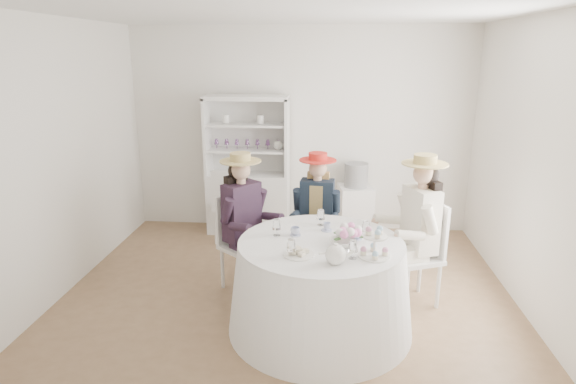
{
  "coord_description": "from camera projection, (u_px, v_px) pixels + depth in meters",
  "views": [
    {
      "loc": [
        0.39,
        -4.38,
        2.37
      ],
      "look_at": [
        0.0,
        0.1,
        1.05
      ],
      "focal_mm": 30.0,
      "sensor_mm": 36.0,
      "label": 1
    }
  ],
  "objects": [
    {
      "name": "ground",
      "position": [
        287.0,
        294.0,
        4.89
      ],
      "size": [
        4.5,
        4.5,
        0.0
      ],
      "primitive_type": "plane",
      "color": "brown",
      "rests_on": "ground"
    },
    {
      "name": "ceiling",
      "position": [
        287.0,
        11.0,
        4.13
      ],
      "size": [
        4.5,
        4.5,
        0.0
      ],
      "primitive_type": "plane",
      "rotation": [
        3.14,
        0.0,
        0.0
      ],
      "color": "white",
      "rests_on": "wall_back"
    },
    {
      "name": "wall_back",
      "position": [
        300.0,
        131.0,
        6.42
      ],
      "size": [
        4.5,
        0.0,
        4.5
      ],
      "primitive_type": "plane",
      "rotation": [
        1.57,
        0.0,
        0.0
      ],
      "color": "white",
      "rests_on": "ground"
    },
    {
      "name": "wall_front",
      "position": [
        254.0,
        248.0,
        2.6
      ],
      "size": [
        4.5,
        0.0,
        4.5
      ],
      "primitive_type": "plane",
      "rotation": [
        -1.57,
        0.0,
        0.0
      ],
      "color": "white",
      "rests_on": "ground"
    },
    {
      "name": "wall_left",
      "position": [
        58.0,
        160.0,
        4.69
      ],
      "size": [
        0.0,
        4.5,
        4.5
      ],
      "primitive_type": "plane",
      "rotation": [
        1.57,
        0.0,
        1.57
      ],
      "color": "white",
      "rests_on": "ground"
    },
    {
      "name": "wall_right",
      "position": [
        536.0,
        169.0,
        4.32
      ],
      "size": [
        0.0,
        4.5,
        4.5
      ],
      "primitive_type": "plane",
      "rotation": [
        1.57,
        0.0,
        -1.57
      ],
      "color": "white",
      "rests_on": "ground"
    },
    {
      "name": "tea_table",
      "position": [
        320.0,
        285.0,
        4.2
      ],
      "size": [
        1.62,
        1.62,
        0.81
      ],
      "rotation": [
        0.0,
        0.0,
        0.43
      ],
      "color": "white",
      "rests_on": "ground"
    },
    {
      "name": "hutch",
      "position": [
        249.0,
        185.0,
        6.44
      ],
      "size": [
        1.18,
        0.66,
        1.83
      ],
      "rotation": [
        0.0,
        0.0,
        -0.24
      ],
      "color": "silver",
      "rests_on": "ground"
    },
    {
      "name": "side_table",
      "position": [
        355.0,
        210.0,
        6.41
      ],
      "size": [
        0.49,
        0.49,
        0.66
      ],
      "primitive_type": "cube",
      "rotation": [
        0.0,
        0.0,
        0.16
      ],
      "color": "silver",
      "rests_on": "ground"
    },
    {
      "name": "hatbox",
      "position": [
        356.0,
        175.0,
        6.27
      ],
      "size": [
        0.41,
        0.41,
        0.31
      ],
      "primitive_type": "cylinder",
      "rotation": [
        0.0,
        0.0,
        0.41
      ],
      "color": "black",
      "rests_on": "side_table"
    },
    {
      "name": "guest_left",
      "position": [
        243.0,
        215.0,
        4.79
      ],
      "size": [
        0.61,
        0.59,
        1.43
      ],
      "rotation": [
        0.0,
        0.0,
        0.88
      ],
      "color": "silver",
      "rests_on": "ground"
    },
    {
      "name": "guest_mid",
      "position": [
        317.0,
        208.0,
        5.09
      ],
      "size": [
        0.5,
        0.52,
        1.37
      ],
      "rotation": [
        0.0,
        0.0,
        -0.1
      ],
      "color": "silver",
      "rests_on": "ground"
    },
    {
      "name": "guest_right",
      "position": [
        418.0,
        222.0,
        4.5
      ],
      "size": [
        0.61,
        0.56,
        1.47
      ],
      "rotation": [
        0.0,
        0.0,
        -1.21
      ],
      "color": "silver",
      "rests_on": "ground"
    },
    {
      "name": "spare_chair",
      "position": [
        229.0,
        203.0,
        6.08
      ],
      "size": [
        0.41,
        0.41,
        0.97
      ],
      "rotation": [
        0.0,
        0.0,
        3.16
      ],
      "color": "silver",
      "rests_on": "ground"
    },
    {
      "name": "teacup_a",
      "position": [
        295.0,
        232.0,
        4.21
      ],
      "size": [
        0.09,
        0.09,
        0.07
      ],
      "primitive_type": "imported",
      "rotation": [
        0.0,
        0.0,
        0.09
      ],
      "color": "white",
      "rests_on": "tea_table"
    },
    {
      "name": "teacup_b",
      "position": [
        327.0,
        227.0,
        4.33
      ],
      "size": [
        0.08,
        0.08,
        0.07
      ],
      "primitive_type": "imported",
      "rotation": [
        0.0,
        0.0,
        -0.1
      ],
      "color": "white",
      "rests_on": "tea_table"
    },
    {
      "name": "teacup_c",
      "position": [
        356.0,
        235.0,
        4.13
      ],
      "size": [
        0.13,
        0.13,
        0.08
      ],
      "primitive_type": "imported",
      "rotation": [
        0.0,
        0.0,
        0.39
      ],
      "color": "white",
      "rests_on": "tea_table"
    },
    {
      "name": "flower_bowl",
      "position": [
        343.0,
        244.0,
        3.97
      ],
      "size": [
        0.27,
        0.27,
        0.05
      ],
      "primitive_type": "imported",
      "rotation": [
        0.0,
        0.0,
        0.38
      ],
      "color": "white",
      "rests_on": "tea_table"
    },
    {
      "name": "flower_arrangement",
      "position": [
        349.0,
        232.0,
        4.05
      ],
      "size": [
        0.2,
        0.2,
        0.07
      ],
      "rotation": [
        0.0,
        0.0,
        -0.35
      ],
      "color": "pink",
      "rests_on": "tea_table"
    },
    {
      "name": "table_teapot",
      "position": [
        336.0,
        255.0,
        3.65
      ],
      "size": [
        0.23,
        0.16,
        0.17
      ],
      "rotation": [
        0.0,
        0.0,
        0.3
      ],
      "color": "white",
      "rests_on": "tea_table"
    },
    {
      "name": "sandwich_plate",
      "position": [
        299.0,
        253.0,
        3.81
      ],
      "size": [
        0.25,
        0.25,
        0.06
      ],
      "rotation": [
        0.0,
        0.0,
        0.13
      ],
      "color": "white",
      "rests_on": "tea_table"
    },
    {
      "name": "cupcake_stand",
      "position": [
        375.0,
        246.0,
        3.76
      ],
      "size": [
        0.25,
        0.25,
        0.24
      ],
      "rotation": [
        0.0,
        0.0,
        -0.1
      ],
      "color": "white",
      "rests_on": "tea_table"
    },
    {
      "name": "stemware_set",
      "position": [
        321.0,
        233.0,
        4.06
      ],
      "size": [
        0.86,
        0.83,
        0.15
      ],
      "color": "white",
      "rests_on": "tea_table"
    }
  ]
}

